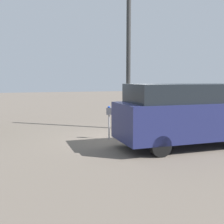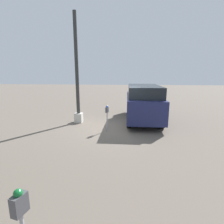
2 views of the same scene
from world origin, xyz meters
name	(u,v)px [view 2 (image 2 of 2)]	position (x,y,z in m)	size (l,w,h in m)	color
ground_plane	(116,127)	(0.00, 0.00, 0.00)	(80.00, 80.00, 0.00)	#60564C
parking_meter_near	(107,113)	(-0.72, 0.38, 0.96)	(0.22, 0.15, 1.30)	#9E9EA3
parking_meter_far	(21,217)	(-7.34, 0.58, 1.08)	(0.22, 0.15, 1.46)	#9E9EA3
lamp_post	(77,83)	(0.79, 2.28, 2.34)	(0.44, 0.44, 6.11)	beige
parked_van	(143,102)	(1.55, -1.54, 1.17)	(5.02, 2.03, 2.17)	navy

